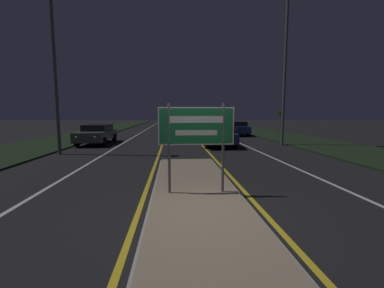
# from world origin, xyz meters

# --- Properties ---
(ground_plane) EXTENTS (160.00, 160.00, 0.00)m
(ground_plane) POSITION_xyz_m (0.00, 0.00, 0.00)
(ground_plane) COLOR black
(median_island) EXTENTS (2.32, 9.84, 0.10)m
(median_island) POSITION_xyz_m (0.00, 1.29, 0.04)
(median_island) COLOR #999993
(median_island) RESTS_ON ground_plane
(verge_left) EXTENTS (5.00, 100.00, 0.08)m
(verge_left) POSITION_xyz_m (-9.50, 20.00, 0.04)
(verge_left) COLOR black
(verge_left) RESTS_ON ground_plane
(verge_right) EXTENTS (5.00, 100.00, 0.08)m
(verge_right) POSITION_xyz_m (9.50, 20.00, 0.04)
(verge_right) COLOR black
(verge_right) RESTS_ON ground_plane
(centre_line_yellow_left) EXTENTS (0.12, 70.00, 0.01)m
(centre_line_yellow_left) POSITION_xyz_m (-1.35, 25.00, 0.00)
(centre_line_yellow_left) COLOR gold
(centre_line_yellow_left) RESTS_ON ground_plane
(centre_line_yellow_right) EXTENTS (0.12, 70.00, 0.01)m
(centre_line_yellow_right) POSITION_xyz_m (1.35, 25.00, 0.00)
(centre_line_yellow_right) COLOR gold
(centre_line_yellow_right) RESTS_ON ground_plane
(lane_line_white_left) EXTENTS (0.12, 70.00, 0.01)m
(lane_line_white_left) POSITION_xyz_m (-4.20, 25.00, 0.00)
(lane_line_white_left) COLOR silver
(lane_line_white_left) RESTS_ON ground_plane
(lane_line_white_right) EXTENTS (0.12, 70.00, 0.01)m
(lane_line_white_right) POSITION_xyz_m (4.20, 25.00, 0.00)
(lane_line_white_right) COLOR silver
(lane_line_white_right) RESTS_ON ground_plane
(edge_line_white_left) EXTENTS (0.10, 70.00, 0.01)m
(edge_line_white_left) POSITION_xyz_m (-7.20, 25.00, 0.00)
(edge_line_white_left) COLOR silver
(edge_line_white_left) RESTS_ON ground_plane
(edge_line_white_right) EXTENTS (0.10, 70.00, 0.01)m
(edge_line_white_right) POSITION_xyz_m (7.20, 25.00, 0.00)
(edge_line_white_right) COLOR silver
(edge_line_white_right) RESTS_ON ground_plane
(highway_sign) EXTENTS (1.91, 0.07, 2.29)m
(highway_sign) POSITION_xyz_m (0.00, 1.28, 1.70)
(highway_sign) COLOR #56565B
(highway_sign) RESTS_ON median_island
(streetlight_left_near) EXTENTS (0.53, 0.53, 10.12)m
(streetlight_left_near) POSITION_xyz_m (-6.53, 8.61, 6.46)
(streetlight_left_near) COLOR #56565B
(streetlight_left_near) RESTS_ON ground_plane
(streetlight_right_near) EXTENTS (0.58, 0.58, 10.42)m
(streetlight_right_near) POSITION_xyz_m (6.64, 11.36, 6.92)
(streetlight_right_near) COLOR #56565B
(streetlight_right_near) RESTS_ON ground_plane
(car_receding_0) EXTENTS (1.98, 4.61, 1.39)m
(car_receding_0) POSITION_xyz_m (2.31, 11.55, 0.74)
(car_receding_0) COLOR navy
(car_receding_0) RESTS_ON ground_plane
(car_receding_1) EXTENTS (1.91, 4.60, 1.35)m
(car_receding_1) POSITION_xyz_m (5.54, 19.66, 0.72)
(car_receding_1) COLOR navy
(car_receding_1) RESTS_ON ground_plane
(car_receding_2) EXTENTS (1.85, 4.16, 1.35)m
(car_receding_2) POSITION_xyz_m (2.50, 28.21, 0.73)
(car_receding_2) COLOR navy
(car_receding_2) RESTS_ON ground_plane
(car_receding_3) EXTENTS (1.91, 4.30, 1.53)m
(car_receding_3) POSITION_xyz_m (2.81, 36.40, 0.80)
(car_receding_3) COLOR maroon
(car_receding_3) RESTS_ON ground_plane
(car_approaching_0) EXTENTS (1.94, 4.80, 1.35)m
(car_approaching_0) POSITION_xyz_m (-5.95, 13.34, 0.72)
(car_approaching_0) COLOR #4C514C
(car_approaching_0) RESTS_ON ground_plane
(warning_sign) EXTENTS (0.60, 0.06, 2.40)m
(warning_sign) POSITION_xyz_m (9.79, 19.15, 1.52)
(warning_sign) COLOR #56565B
(warning_sign) RESTS_ON verge_right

